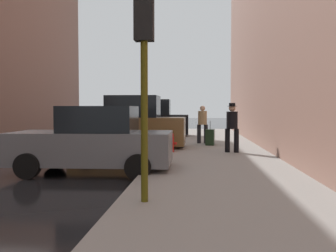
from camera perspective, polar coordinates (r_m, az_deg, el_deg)
The scene contains 9 objects.
sidewalk at distance 9.46m, azimuth 8.16°, elevation -7.41°, with size 4.00×40.00×0.15m, color gray.
parked_gray_coupe at distance 10.14m, azimuth -11.26°, elevation -2.34°, with size 4.22×2.10×1.79m.
parked_bronze_suv at distance 15.36m, azimuth -5.86°, elevation 0.07°, with size 4.61×2.08×2.25m.
parked_black_suv at distance 21.73m, azimuth -2.84°, elevation 0.84°, with size 4.64×2.14×2.25m.
fire_hydrant at distance 13.65m, azimuth 0.47°, elevation -2.50°, with size 0.42×0.22×0.70m.
traffic_light at distance 6.38m, azimuth -3.65°, elevation 11.98°, with size 0.32×0.32×3.60m.
pedestrian_in_tan_coat at distance 17.03m, azimuth 5.27°, elevation 0.57°, with size 0.53×0.49×1.71m.
pedestrian_with_fedora at distance 13.63m, azimuth 9.73°, elevation 0.15°, with size 0.53×0.47×1.78m.
rolling_suitcase at distance 16.28m, azimuth 6.43°, elevation -1.70°, with size 0.42×0.60×1.04m.
Camera 1 is at (5.38, -9.29, 1.73)m, focal length 40.00 mm.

